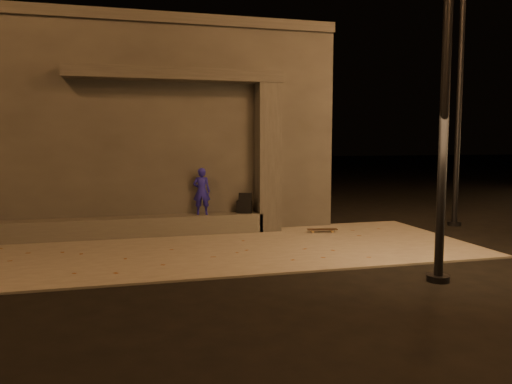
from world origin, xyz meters
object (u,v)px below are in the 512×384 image
object	(u,v)px
street_lamp_0	(447,38)
skateboarder	(202,191)
skateboard	(322,230)
backpack	(244,206)
column	(268,158)

from	to	relation	value
street_lamp_0	skateboarder	bearing A→B (deg)	121.70
skateboard	street_lamp_0	size ratio (longest dim) A/B	0.11
skateboarder	backpack	bearing A→B (deg)	-163.99
column	skateboard	world-z (taller)	column
skateboarder	skateboard	size ratio (longest dim) A/B	1.51
backpack	street_lamp_0	xyz separation A→B (m)	(2.02, -4.97, 3.16)
skateboard	column	bearing A→B (deg)	162.37
column	backpack	xyz separation A→B (m)	(-0.60, 0.00, -1.18)
backpack	skateboard	world-z (taller)	backpack
backpack	street_lamp_0	size ratio (longest dim) A/B	0.08
skateboarder	skateboard	distance (m)	3.07
skateboard	street_lamp_0	bearing A→B (deg)	-76.13
column	skateboard	distance (m)	2.20
column	skateboard	bearing A→B (deg)	-28.53
backpack	column	bearing A→B (deg)	22.08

